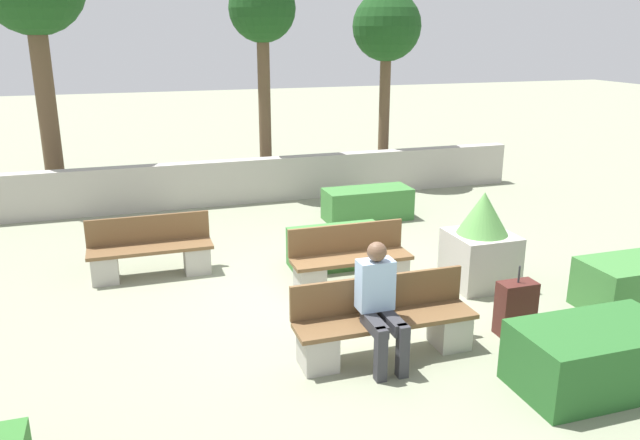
{
  "coord_description": "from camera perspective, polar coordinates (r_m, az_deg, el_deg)",
  "views": [
    {
      "loc": [
        -2.48,
        -7.28,
        3.4
      ],
      "look_at": [
        0.01,
        0.5,
        0.9
      ],
      "focal_mm": 35.0,
      "sensor_mm": 36.0,
      "label": 1
    }
  ],
  "objects": [
    {
      "name": "suitcase",
      "position": [
        7.61,
        17.46,
        -7.69
      ],
      "size": [
        0.44,
        0.24,
        0.84
      ],
      "color": "#471E19",
      "rests_on": "ground_plane"
    },
    {
      "name": "bench_left_side",
      "position": [
        8.56,
        2.83,
        -4.14
      ],
      "size": [
        1.66,
        0.48,
        0.84
      ],
      "rotation": [
        0.0,
        0.0,
        -0.16
      ],
      "color": "brown",
      "rests_on": "ground_plane"
    },
    {
      "name": "hedge_block_near_left",
      "position": [
        9.31,
        1.51,
        -2.5
      ],
      "size": [
        1.4,
        0.6,
        0.58
      ],
      "color": "#3D7A38",
      "rests_on": "ground_plane"
    },
    {
      "name": "bench_right_side",
      "position": [
        9.26,
        -15.19,
        -3.05
      ],
      "size": [
        1.74,
        0.48,
        0.84
      ],
      "rotation": [
        0.0,
        0.0,
        0.08
      ],
      "color": "brown",
      "rests_on": "ground_plane"
    },
    {
      "name": "person_seated_man",
      "position": [
        6.53,
        5.47,
        -7.26
      ],
      "size": [
        0.38,
        0.64,
        1.32
      ],
      "color": "#333338",
      "rests_on": "ground_plane"
    },
    {
      "name": "tree_center_left",
      "position": [
        13.18,
        -5.3,
        17.96
      ],
      "size": [
        1.35,
        1.35,
        4.48
      ],
      "color": "brown",
      "rests_on": "ground_plane"
    },
    {
      "name": "perimeter_wall",
      "position": [
        12.84,
        -6.17,
        3.61
      ],
      "size": [
        11.63,
        0.3,
        0.89
      ],
      "color": "#ADA89E",
      "rests_on": "ground_plane"
    },
    {
      "name": "hedge_block_far_left",
      "position": [
        6.82,
        23.87,
        -11.39
      ],
      "size": [
        1.6,
        0.89,
        0.64
      ],
      "color": "#286028",
      "rests_on": "ground_plane"
    },
    {
      "name": "hedge_block_near_right",
      "position": [
        11.64,
        4.35,
        1.48
      ],
      "size": [
        1.61,
        0.67,
        0.59
      ],
      "color": "#3D7A38",
      "rests_on": "ground_plane"
    },
    {
      "name": "tree_center_right",
      "position": [
        14.22,
        6.11,
        16.82
      ],
      "size": [
        1.5,
        1.5,
        4.22
      ],
      "color": "brown",
      "rests_on": "ground_plane"
    },
    {
      "name": "ground_plane",
      "position": [
        8.41,
        0.95,
        -6.84
      ],
      "size": [
        60.0,
        60.0,
        0.0
      ],
      "primitive_type": "plane",
      "color": "gray"
    },
    {
      "name": "bench_front",
      "position": [
        6.87,
        5.92,
        -9.65
      ],
      "size": [
        2.0,
        0.48,
        0.84
      ],
      "color": "brown",
      "rests_on": "ground_plane"
    },
    {
      "name": "planter_corner_left",
      "position": [
        8.8,
        14.51,
        -2.07
      ],
      "size": [
        0.83,
        0.83,
        1.32
      ],
      "color": "#ADA89E",
      "rests_on": "ground_plane"
    }
  ]
}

